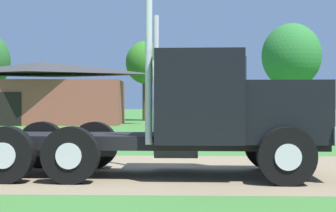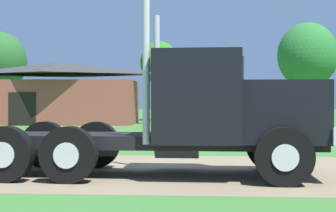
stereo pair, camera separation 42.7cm
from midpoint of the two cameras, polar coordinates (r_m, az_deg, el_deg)
ground_plane at (r=11.47m, az=2.60°, el=-7.32°), size 200.00×200.00×0.00m
dirt_track at (r=11.47m, az=2.60°, el=-7.30°), size 120.00×6.17×0.01m
truck_foreground_white at (r=10.55m, az=4.77°, el=-1.16°), size 7.39×2.75×3.53m
shed_building at (r=36.45m, az=-12.07°, el=1.31°), size 11.74×5.98×4.38m
tree_mid at (r=42.03m, az=-0.67°, el=4.87°), size 3.22×3.22×6.62m
tree_right at (r=46.14m, az=15.78°, el=5.53°), size 5.24×5.24×8.55m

